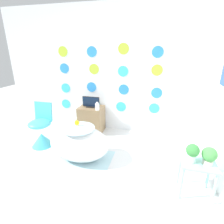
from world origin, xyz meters
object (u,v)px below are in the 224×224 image
at_px(vase, 97,107).
at_px(potted_plant_right, 209,155).
at_px(bathtub, 79,143).
at_px(tv, 91,103).
at_px(chair, 41,132).
at_px(potted_plant_left, 193,152).

distance_m(vase, potted_plant_right, 2.17).
distance_m(bathtub, potted_plant_right, 1.88).
bearing_deg(tv, vase, -38.45).
bearing_deg(chair, potted_plant_left, -12.33).
xyz_separation_m(chair, potted_plant_left, (2.52, -0.55, 0.33)).
height_order(potted_plant_left, potted_plant_right, potted_plant_left).
xyz_separation_m(chair, potted_plant_right, (2.70, -0.54, 0.31)).
bearing_deg(bathtub, tv, 99.87).
height_order(chair, potted_plant_left, chair).
bearing_deg(potted_plant_left, vase, 143.26).
relative_size(bathtub, potted_plant_right, 4.48).
distance_m(vase, potted_plant_left, 2.02).
xyz_separation_m(tv, potted_plant_left, (1.82, -1.37, -0.06)).
relative_size(potted_plant_left, potted_plant_right, 1.08).
height_order(tv, vase, tv).
distance_m(bathtub, chair, 0.91).
bearing_deg(chair, vase, 36.35).
xyz_separation_m(vase, potted_plant_left, (1.62, -1.21, -0.03)).
xyz_separation_m(bathtub, potted_plant_left, (1.64, -0.33, 0.32)).
xyz_separation_m(bathtub, chair, (-0.88, 0.22, -0.01)).
bearing_deg(potted_plant_right, bathtub, 169.85).
height_order(chair, tv, chair).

